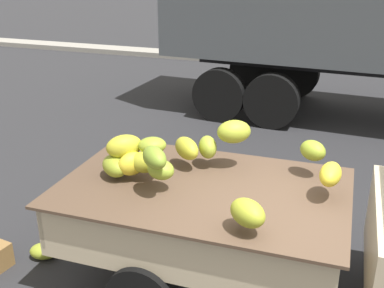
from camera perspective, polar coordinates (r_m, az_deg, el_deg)
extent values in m
cube|color=gray|center=(15.00, 19.14, 8.77)|extent=(80.00, 0.80, 0.16)
cube|color=#CCB793|center=(4.86, 1.29, -10.41)|extent=(2.69, 1.72, 0.08)
cube|color=#CCB793|center=(5.42, 3.91, -3.71)|extent=(2.66, 0.10, 0.44)
cube|color=#CCB793|center=(4.08, -2.20, -13.08)|extent=(2.66, 0.10, 0.44)
cube|color=#CCB793|center=(4.57, 17.37, -9.99)|extent=(0.08, 1.67, 0.44)
cube|color=#CCB793|center=(5.21, -12.54, -5.28)|extent=(0.08, 1.67, 0.44)
cube|color=#B21914|center=(5.46, 3.98, -3.96)|extent=(2.55, 0.06, 0.07)
cube|color=brown|center=(4.61, 1.35, -5.26)|extent=(2.81, 1.84, 0.03)
ellipsoid|color=#AAA92A|center=(4.66, -5.80, -2.20)|extent=(0.34, 0.29, 0.21)
ellipsoid|color=#96A32C|center=(4.85, 5.09, 1.50)|extent=(0.44, 0.41, 0.24)
ellipsoid|color=gold|center=(4.75, -8.19, -0.29)|extent=(0.42, 0.42, 0.24)
ellipsoid|color=olive|center=(4.86, 14.39, -0.76)|extent=(0.36, 0.35, 0.20)
ellipsoid|color=yellow|center=(4.45, 16.39, -3.51)|extent=(0.22, 0.38, 0.20)
ellipsoid|color=yellow|center=(4.70, -7.24, -2.36)|extent=(0.32, 0.36, 0.24)
ellipsoid|color=#98A028|center=(3.82, 6.74, -8.26)|extent=(0.42, 0.40, 0.22)
ellipsoid|color=olive|center=(4.46, -3.82, -3.09)|extent=(0.35, 0.31, 0.19)
ellipsoid|color=olive|center=(4.71, -4.84, -0.16)|extent=(0.36, 0.33, 0.16)
ellipsoid|color=olive|center=(4.78, -9.31, -2.62)|extent=(0.42, 0.41, 0.21)
ellipsoid|color=olive|center=(4.27, -4.56, -1.65)|extent=(0.38, 0.37, 0.19)
ellipsoid|color=#98AA32|center=(4.94, 1.90, -0.37)|extent=(0.30, 0.34, 0.24)
ellipsoid|color=gold|center=(4.91, -0.65, -0.52)|extent=(0.41, 0.40, 0.22)
cylinder|color=black|center=(5.73, 0.70, -7.99)|extent=(0.64, 0.21, 0.64)
cylinder|color=black|center=(11.61, 12.45, 8.24)|extent=(1.09, 0.36, 1.08)
cylinder|color=black|center=(9.33, 9.59, 5.17)|extent=(1.09, 0.36, 1.08)
cylinder|color=black|center=(11.84, 7.27, 8.84)|extent=(1.09, 0.36, 1.08)
cylinder|color=black|center=(9.62, 3.31, 5.94)|extent=(1.09, 0.36, 1.08)
ellipsoid|color=#95A32D|center=(5.68, -17.43, -12.23)|extent=(0.38, 0.32, 0.17)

